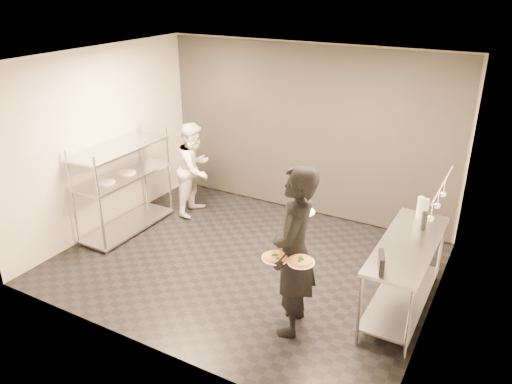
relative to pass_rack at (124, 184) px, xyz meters
The scene contains 13 objects.
room_shell 2.53m from the pass_rack, 28.77° to the left, with size 5.00×4.00×2.80m.
pass_rack is the anchor object (origin of this frame).
prep_counter 4.33m from the pass_rack, ahead, with size 0.60×1.80×0.92m.
utensil_rail 4.64m from the pass_rack, ahead, with size 0.07×1.20×0.31m.
waiter 3.46m from the pass_rack, 15.70° to the right, with size 0.72×0.47×1.97m, color black.
chef 1.20m from the pass_rack, 60.02° to the left, with size 0.76×0.59×1.56m, color white.
pizza_plate_near 3.44m from the pass_rack, 20.12° to the right, with size 0.29×0.29×0.05m.
pizza_plate_far 3.69m from the pass_rack, 18.14° to the right, with size 0.29×0.29×0.05m.
salad_plate 3.36m from the pass_rack, 10.38° to the right, with size 0.28×0.28×0.07m.
pos_monitor 4.28m from the pass_rack, ahead, with size 0.05×0.26×0.19m, color black.
bottle_green 4.36m from the pass_rack, ahead, with size 0.08×0.08×0.29m, color #8F9C90.
bottle_clear 4.42m from the pass_rack, 10.47° to the left, with size 0.07×0.07×0.23m, color #8F9C90.
bottle_dark 4.43m from the pass_rack, ahead, with size 0.07×0.07×0.23m, color black.
Camera 1 is at (3.07, -5.21, 3.73)m, focal length 35.00 mm.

